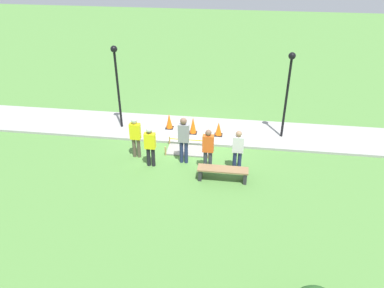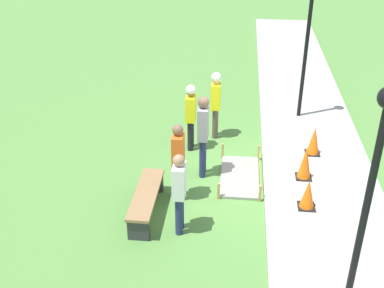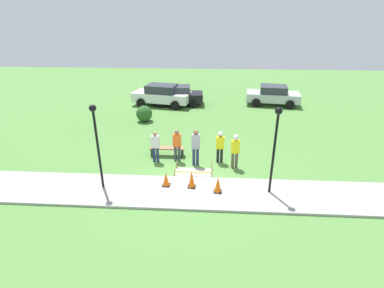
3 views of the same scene
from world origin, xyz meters
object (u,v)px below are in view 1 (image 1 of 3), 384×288
(park_bench, at_px, (223,172))
(traffic_cone_far_patch, at_px, (193,125))
(worker_assistant, at_px, (150,143))
(bystander_in_white_shirt, at_px, (184,137))
(worker_supervisor, at_px, (135,133))
(bystander_in_orange_shirt, at_px, (208,148))
(traffic_cone_sidewalk_edge, at_px, (169,121))
(lamppost_far, at_px, (288,83))
(traffic_cone_near_patch, at_px, (219,129))
(bystander_in_gray_shirt, at_px, (238,149))
(lamppost_near, at_px, (117,75))

(park_bench, bearing_deg, traffic_cone_far_patch, -64.93)
(worker_assistant, bearing_deg, traffic_cone_far_patch, -115.44)
(park_bench, bearing_deg, worker_assistant, -11.95)
(bystander_in_white_shirt, bearing_deg, worker_supervisor, -4.78)
(bystander_in_white_shirt, bearing_deg, park_bench, 147.82)
(worker_supervisor, distance_m, bystander_in_orange_shirt, 2.89)
(traffic_cone_far_patch, xyz_separation_m, traffic_cone_sidewalk_edge, (1.10, -0.31, -0.03))
(lamppost_far, bearing_deg, worker_supervisor, 21.82)
(traffic_cone_near_patch, bearing_deg, bystander_in_orange_shirt, 85.48)
(lamppost_far, bearing_deg, bystander_in_white_shirt, 32.59)
(bystander_in_gray_shirt, bearing_deg, worker_assistant, 2.45)
(traffic_cone_sidewalk_edge, xyz_separation_m, bystander_in_gray_shirt, (-3.06, 2.78, 0.48))
(traffic_cone_far_patch, height_order, bystander_in_gray_shirt, bystander_in_gray_shirt)
(bystander_in_gray_shirt, xyz_separation_m, lamppost_far, (-1.81, -2.70, 1.58))
(worker_supervisor, height_order, lamppost_far, lamppost_far)
(park_bench, relative_size, worker_assistant, 1.07)
(traffic_cone_near_patch, distance_m, lamppost_near, 4.82)
(bystander_in_gray_shirt, bearing_deg, bystander_in_orange_shirt, 8.35)
(traffic_cone_near_patch, xyz_separation_m, bystander_in_orange_shirt, (0.20, 2.57, 0.54))
(traffic_cone_near_patch, xyz_separation_m, bystander_in_white_shirt, (1.15, 2.16, 0.68))
(worker_supervisor, bearing_deg, traffic_cone_near_patch, -146.61)
(worker_assistant, xyz_separation_m, bystander_in_gray_shirt, (-3.19, -0.14, -0.06))
(worker_assistant, xyz_separation_m, bystander_in_white_shirt, (-1.18, -0.39, 0.11))
(bystander_in_white_shirt, bearing_deg, traffic_cone_near_patch, -118.09)
(traffic_cone_sidewalk_edge, height_order, bystander_in_white_shirt, bystander_in_white_shirt)
(lamppost_near, xyz_separation_m, lamppost_far, (-7.00, -0.05, -0.00))
(traffic_cone_near_patch, bearing_deg, lamppost_far, -173.99)
(traffic_cone_far_patch, xyz_separation_m, lamppost_near, (3.23, -0.18, 2.03))
(traffic_cone_far_patch, relative_size, bystander_in_white_shirt, 0.40)
(traffic_cone_far_patch, xyz_separation_m, lamppost_far, (-3.76, -0.23, 2.02))
(lamppost_far, bearing_deg, lamppost_near, 0.44)
(worker_supervisor, distance_m, bystander_in_gray_shirt, 3.92)
(traffic_cone_far_patch, bearing_deg, bystander_in_gray_shirt, 128.46)
(traffic_cone_sidewalk_edge, relative_size, lamppost_far, 0.19)
(bystander_in_white_shirt, distance_m, lamppost_far, 4.75)
(bystander_in_gray_shirt, bearing_deg, lamppost_far, -123.82)
(traffic_cone_near_patch, relative_size, traffic_cone_sidewalk_edge, 0.91)
(bystander_in_white_shirt, xyz_separation_m, lamppost_near, (3.18, -2.39, 1.42))
(park_bench, distance_m, worker_supervisor, 3.67)
(bystander_in_white_shirt, relative_size, lamppost_near, 0.52)
(lamppost_far, bearing_deg, traffic_cone_near_patch, 6.01)
(traffic_cone_far_patch, xyz_separation_m, bystander_in_gray_shirt, (-1.96, 2.46, 0.45))
(traffic_cone_near_patch, xyz_separation_m, worker_supervisor, (3.04, 2.00, 0.62))
(lamppost_far, bearing_deg, worker_assistant, 29.53)
(bystander_in_gray_shirt, height_order, lamppost_near, lamppost_near)
(bystander_in_orange_shirt, relative_size, lamppost_far, 0.47)
(bystander_in_gray_shirt, bearing_deg, traffic_cone_near_patch, -70.44)
(worker_supervisor, bearing_deg, traffic_cone_far_patch, -133.37)
(bystander_in_gray_shirt, bearing_deg, worker_supervisor, -6.06)
(bystander_in_orange_shirt, bearing_deg, lamppost_near, -34.14)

